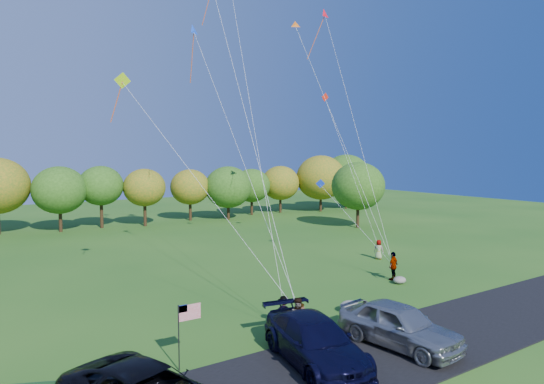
{
  "coord_description": "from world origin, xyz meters",
  "views": [
    {
      "loc": [
        -14.26,
        -17.91,
        8.49
      ],
      "look_at": [
        1.67,
        6.0,
        6.15
      ],
      "focal_mm": 32.0,
      "sensor_mm": 36.0,
      "label": 1
    }
  ],
  "objects_px": {
    "minivan_navy": "(315,341)",
    "flyer_c": "(284,312)",
    "flyer_b": "(299,319)",
    "flyer_a": "(302,321)",
    "flyer_e": "(379,249)",
    "flyer_d": "(393,266)",
    "minivan_silver": "(399,325)",
    "trash_barrel": "(111,372)"
  },
  "relations": [
    {
      "from": "minivan_navy",
      "to": "flyer_c",
      "type": "height_order",
      "value": "minivan_navy"
    },
    {
      "from": "minivan_navy",
      "to": "flyer_c",
      "type": "bearing_deg",
      "value": 83.06
    },
    {
      "from": "flyer_b",
      "to": "flyer_a",
      "type": "bearing_deg",
      "value": 21.67
    },
    {
      "from": "flyer_a",
      "to": "flyer_e",
      "type": "bearing_deg",
      "value": 4.6
    },
    {
      "from": "minivan_navy",
      "to": "flyer_e",
      "type": "height_order",
      "value": "minivan_navy"
    },
    {
      "from": "flyer_a",
      "to": "flyer_d",
      "type": "distance_m",
      "value": 12.29
    },
    {
      "from": "minivan_navy",
      "to": "minivan_silver",
      "type": "xyz_separation_m",
      "value": [
        4.13,
        -0.68,
        0.05
      ]
    },
    {
      "from": "minivan_navy",
      "to": "flyer_b",
      "type": "xyz_separation_m",
      "value": [
        1.01,
        2.42,
        0.01
      ]
    },
    {
      "from": "minivan_silver",
      "to": "flyer_a",
      "type": "bearing_deg",
      "value": 126.8
    },
    {
      "from": "minivan_silver",
      "to": "flyer_e",
      "type": "distance_m",
      "value": 17.89
    },
    {
      "from": "flyer_b",
      "to": "trash_barrel",
      "type": "bearing_deg",
      "value": -161.15
    },
    {
      "from": "flyer_d",
      "to": "trash_barrel",
      "type": "height_order",
      "value": "flyer_d"
    },
    {
      "from": "minivan_silver",
      "to": "flyer_e",
      "type": "relative_size",
      "value": 3.63
    },
    {
      "from": "flyer_a",
      "to": "flyer_e",
      "type": "relative_size",
      "value": 1.08
    },
    {
      "from": "flyer_b",
      "to": "flyer_d",
      "type": "xyz_separation_m",
      "value": [
        11.48,
        4.84,
        -0.02
      ]
    },
    {
      "from": "minivan_silver",
      "to": "flyer_c",
      "type": "relative_size",
      "value": 3.58
    },
    {
      "from": "minivan_navy",
      "to": "flyer_e",
      "type": "xyz_separation_m",
      "value": [
        16.39,
        12.35,
        -0.19
      ]
    },
    {
      "from": "flyer_d",
      "to": "flyer_c",
      "type": "bearing_deg",
      "value": -1.55
    },
    {
      "from": "minivan_navy",
      "to": "minivan_silver",
      "type": "height_order",
      "value": "minivan_silver"
    },
    {
      "from": "flyer_d",
      "to": "flyer_e",
      "type": "bearing_deg",
      "value": -144.99
    },
    {
      "from": "minivan_navy",
      "to": "flyer_b",
      "type": "bearing_deg",
      "value": 78.47
    },
    {
      "from": "flyer_a",
      "to": "flyer_c",
      "type": "distance_m",
      "value": 1.66
    },
    {
      "from": "trash_barrel",
      "to": "flyer_e",
      "type": "bearing_deg",
      "value": 21.92
    },
    {
      "from": "flyer_a",
      "to": "flyer_c",
      "type": "xyz_separation_m",
      "value": [
        0.14,
        1.65,
        -0.05
      ]
    },
    {
      "from": "flyer_a",
      "to": "flyer_d",
      "type": "height_order",
      "value": "flyer_d"
    },
    {
      "from": "minivan_silver",
      "to": "flyer_a",
      "type": "relative_size",
      "value": 3.36
    },
    {
      "from": "flyer_c",
      "to": "flyer_e",
      "type": "xyz_separation_m",
      "value": [
        15.06,
        8.27,
        -0.01
      ]
    },
    {
      "from": "minivan_silver",
      "to": "flyer_d",
      "type": "xyz_separation_m",
      "value": [
        8.36,
        7.94,
        -0.06
      ]
    },
    {
      "from": "flyer_b",
      "to": "flyer_d",
      "type": "relative_size",
      "value": 1.02
    },
    {
      "from": "flyer_c",
      "to": "minivan_navy",
      "type": "bearing_deg",
      "value": 112.81
    },
    {
      "from": "minivan_silver",
      "to": "flyer_c",
      "type": "distance_m",
      "value": 5.52
    },
    {
      "from": "minivan_navy",
      "to": "flyer_a",
      "type": "xyz_separation_m",
      "value": [
        1.19,
        2.42,
        -0.13
      ]
    },
    {
      "from": "flyer_c",
      "to": "flyer_e",
      "type": "relative_size",
      "value": 1.01
    },
    {
      "from": "flyer_a",
      "to": "flyer_b",
      "type": "bearing_deg",
      "value": 151.46
    },
    {
      "from": "flyer_b",
      "to": "flyer_c",
      "type": "distance_m",
      "value": 1.7
    },
    {
      "from": "flyer_b",
      "to": "trash_barrel",
      "type": "relative_size",
      "value": 1.99
    },
    {
      "from": "flyer_b",
      "to": "minivan_navy",
      "type": "bearing_deg",
      "value": -91.03
    },
    {
      "from": "flyer_e",
      "to": "flyer_d",
      "type": "bearing_deg",
      "value": 115.08
    },
    {
      "from": "minivan_silver",
      "to": "trash_barrel",
      "type": "distance_m",
      "value": 11.94
    },
    {
      "from": "minivan_silver",
      "to": "flyer_d",
      "type": "distance_m",
      "value": 11.53
    },
    {
      "from": "flyer_b",
      "to": "flyer_c",
      "type": "xyz_separation_m",
      "value": [
        0.32,
        1.65,
        -0.19
      ]
    },
    {
      "from": "flyer_e",
      "to": "trash_barrel",
      "type": "height_order",
      "value": "flyer_e"
    }
  ]
}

